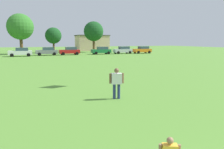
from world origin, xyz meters
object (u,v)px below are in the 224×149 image
object	(u,v)px
tree_left	(20,27)
parked_car_red_2	(70,51)
parked_car_white_0	(21,52)
parked_car_green_3	(101,50)
parked_car_silver_4	(123,50)
adult_bystander	(117,81)
parked_car_orange_5	(142,50)
parked_car_gray_1	(47,51)
tree_right	(53,36)
tree_far_right	(94,31)

from	to	relation	value
tree_left	parked_car_red_2	bearing A→B (deg)	-33.14
parked_car_white_0	tree_left	size ratio (longest dim) A/B	0.48
parked_car_green_3	parked_car_silver_4	world-z (taller)	same
parked_car_white_0	parked_car_silver_4	xyz separation A→B (m)	(22.08, 0.76, 0.00)
parked_car_white_0	parked_car_green_3	distance (m)	16.77
adult_bystander	parked_car_white_0	bearing A→B (deg)	111.96
parked_car_red_2	parked_car_orange_5	xyz separation A→B (m)	(17.18, -1.01, 0.00)
parked_car_silver_4	parked_car_gray_1	bearing A→B (deg)	-1.51
parked_car_red_2	parked_car_orange_5	world-z (taller)	same
parked_car_silver_4	parked_car_green_3	bearing A→B (deg)	0.34
adult_bystander	parked_car_gray_1	xyz separation A→B (m)	(-0.20, 36.71, -0.10)
parked_car_green_3	tree_left	distance (m)	18.67
parked_car_gray_1	parked_car_silver_4	size ratio (longest dim) A/B	1.00
parked_car_gray_1	parked_car_green_3	xyz separation A→B (m)	(11.75, -0.48, 0.00)
parked_car_silver_4	parked_car_orange_5	distance (m)	4.85
tree_right	tree_far_right	bearing A→B (deg)	-5.52
parked_car_red_2	parked_car_green_3	bearing A→B (deg)	176.69
adult_bystander	parked_car_green_3	world-z (taller)	parked_car_green_3
parked_car_gray_1	parked_car_red_2	size ratio (longest dim) A/B	1.00
tree_left	tree_far_right	xyz separation A→B (m)	(17.64, 2.47, -0.63)
parked_car_gray_1	parked_car_silver_4	distance (m)	17.08
parked_car_white_0	parked_car_gray_1	size ratio (longest dim) A/B	1.00
parked_car_red_2	adult_bystander	bearing A→B (deg)	82.99
parked_car_gray_1	parked_car_orange_5	xyz separation A→B (m)	(21.88, -1.08, 0.00)
adult_bystander	parked_car_orange_5	xyz separation A→B (m)	(21.68, 35.63, -0.10)
parked_car_red_2	parked_car_orange_5	size ratio (longest dim) A/B	1.00
tree_right	tree_far_right	size ratio (longest dim) A/B	0.79
parked_car_white_0	parked_car_red_2	size ratio (longest dim) A/B	1.00
parked_car_green_3	parked_car_gray_1	bearing A→B (deg)	-2.35
parked_car_gray_1	tree_far_right	world-z (taller)	tree_far_right
parked_car_green_3	tree_right	bearing A→B (deg)	-47.76
parked_car_white_0	tree_right	bearing A→B (deg)	-124.80
parked_car_silver_4	parked_car_white_0	bearing A→B (deg)	1.98
tree_left	parked_car_gray_1	bearing A→B (deg)	-51.64
adult_bystander	parked_car_white_0	xyz separation A→B (m)	(-5.20, 35.50, -0.10)
parked_car_green_3	tree_right	xyz separation A→B (m)	(-9.20, 10.13, 3.38)
parked_car_white_0	tree_left	world-z (taller)	tree_left
tree_left	parked_car_orange_5	bearing A→B (deg)	-15.20
tree_left	tree_right	world-z (taller)	tree_left
parked_car_white_0	tree_left	distance (m)	9.04
adult_bystander	parked_car_orange_5	bearing A→B (deg)	72.30
parked_car_red_2	parked_car_silver_4	world-z (taller)	same
parked_car_white_0	tree_far_right	size ratio (longest dim) A/B	0.54
parked_car_white_0	tree_right	world-z (taller)	tree_right
parked_car_red_2	tree_far_right	world-z (taller)	tree_far_right
tree_right	parked_car_white_0	bearing A→B (deg)	-124.80
parked_car_silver_4	parked_car_orange_5	world-z (taller)	same
parked_car_gray_1	tree_far_right	xyz separation A→B (m)	(12.73, 8.67, 4.54)
parked_car_orange_5	tree_left	distance (m)	28.23
parked_car_gray_1	parked_car_green_3	world-z (taller)	same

